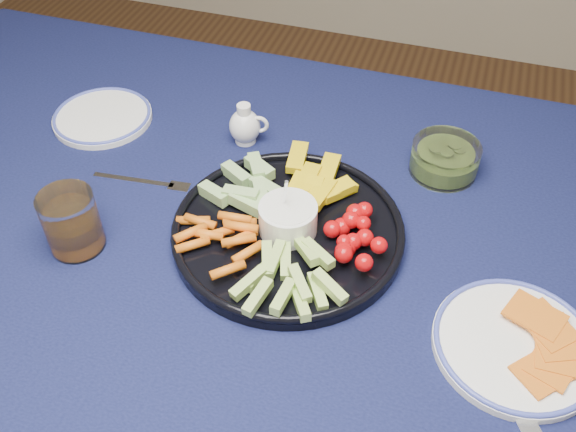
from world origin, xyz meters
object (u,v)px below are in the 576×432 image
(dining_table, at_px, (245,267))
(crudite_platter, at_px, (287,226))
(creamer_pitcher, at_px, (245,126))
(pickle_bowl, at_px, (444,160))
(cheese_plate, at_px, (516,343))
(side_plate_extra, at_px, (102,117))
(juice_tumbler, at_px, (73,225))

(dining_table, bearing_deg, crudite_platter, 10.81)
(creamer_pitcher, distance_m, pickle_bowl, 0.36)
(cheese_plate, bearing_deg, crudite_platter, 163.56)
(creamer_pitcher, height_order, cheese_plate, creamer_pitcher)
(crudite_platter, distance_m, pickle_bowl, 0.32)
(dining_table, xyz_separation_m, pickle_bowl, (0.28, 0.25, 0.11))
(creamer_pitcher, height_order, pickle_bowl, creamer_pitcher)
(pickle_bowl, height_order, side_plate_extra, pickle_bowl)
(dining_table, distance_m, pickle_bowl, 0.39)
(dining_table, bearing_deg, cheese_plate, -12.17)
(creamer_pitcher, xyz_separation_m, side_plate_extra, (-0.29, -0.02, -0.03))
(dining_table, distance_m, cheese_plate, 0.45)
(creamer_pitcher, relative_size, cheese_plate, 0.36)
(creamer_pitcher, height_order, side_plate_extra, creamer_pitcher)
(dining_table, relative_size, side_plate_extra, 8.81)
(dining_table, distance_m, side_plate_extra, 0.43)
(creamer_pitcher, bearing_deg, crudite_platter, -54.88)
(dining_table, distance_m, juice_tumbler, 0.29)
(pickle_bowl, bearing_deg, cheese_plate, -66.84)
(pickle_bowl, xyz_separation_m, cheese_plate, (0.15, -0.34, -0.01))
(dining_table, xyz_separation_m, crudite_platter, (0.07, 0.01, 0.11))
(cheese_plate, bearing_deg, juice_tumbler, -178.96)
(creamer_pitcher, bearing_deg, juice_tumbler, -115.71)
(pickle_bowl, bearing_deg, side_plate_extra, -175.54)
(cheese_plate, relative_size, juice_tumbler, 2.22)
(juice_tumbler, relative_size, side_plate_extra, 0.53)
(pickle_bowl, relative_size, juice_tumbler, 1.18)
(dining_table, bearing_deg, side_plate_extra, 151.30)
(pickle_bowl, bearing_deg, crudite_platter, -132.06)
(cheese_plate, relative_size, side_plate_extra, 1.18)
(crudite_platter, xyz_separation_m, creamer_pitcher, (-0.15, 0.21, 0.01))
(cheese_plate, xyz_separation_m, juice_tumbler, (-0.67, -0.01, 0.03))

